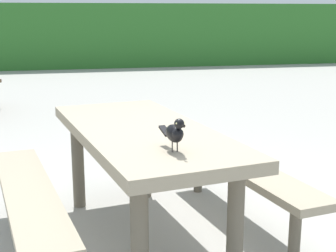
% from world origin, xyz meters
% --- Properties ---
extents(ground_plane, '(60.00, 60.00, 0.00)m').
position_xyz_m(ground_plane, '(0.00, 0.00, 0.00)').
color(ground_plane, '#A3A099').
extents(hedge_wall, '(28.00, 1.42, 1.66)m').
position_xyz_m(hedge_wall, '(0.00, 10.73, 0.83)').
color(hedge_wall, '#2D6B28').
rests_on(hedge_wall, ground).
extents(picnic_table_foreground, '(1.95, 1.98, 0.74)m').
position_xyz_m(picnic_table_foreground, '(-0.15, 0.15, 0.56)').
color(picnic_table_foreground, gray).
rests_on(picnic_table_foreground, ground).
extents(bird_grackle, '(0.10, 0.29, 0.18)m').
position_xyz_m(bird_grackle, '(-0.08, -0.42, 0.84)').
color(bird_grackle, black).
rests_on(bird_grackle, picnic_table_foreground).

